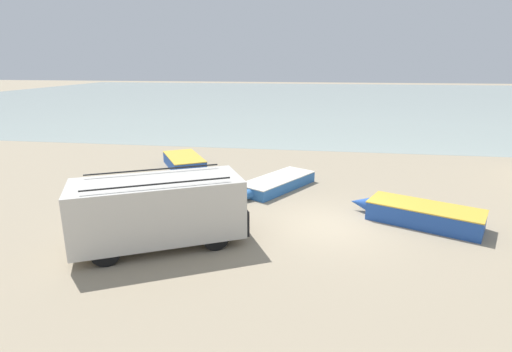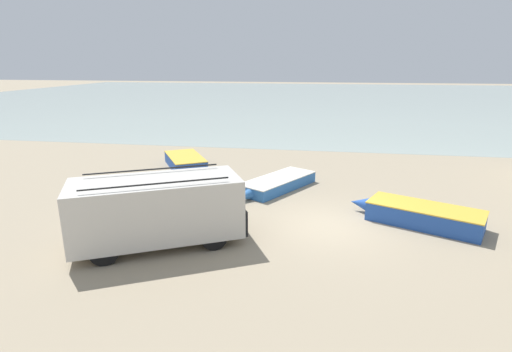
{
  "view_description": "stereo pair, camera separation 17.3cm",
  "coord_description": "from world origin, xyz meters",
  "px_view_note": "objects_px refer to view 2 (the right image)",
  "views": [
    {
      "loc": [
        -0.46,
        -12.97,
        5.44
      ],
      "look_at": [
        -2.84,
        2.3,
        1.0
      ],
      "focal_mm": 28.0,
      "sensor_mm": 36.0,
      "label": 1
    },
    {
      "loc": [
        -0.29,
        -12.94,
        5.44
      ],
      "look_at": [
        -2.84,
        2.3,
        1.0
      ],
      "focal_mm": 28.0,
      "sensor_mm": 36.0,
      "label": 2
    }
  ],
  "objects_px": {
    "parked_van": "(158,209)",
    "fishing_rowboat_1": "(419,214)",
    "fishing_rowboat_2": "(276,184)",
    "fishing_rowboat_0": "(185,161)"
  },
  "relations": [
    {
      "from": "parked_van",
      "to": "fishing_rowboat_1",
      "type": "xyz_separation_m",
      "value": [
        8.27,
        2.99,
        -0.81
      ]
    },
    {
      "from": "fishing_rowboat_0",
      "to": "fishing_rowboat_1",
      "type": "relative_size",
      "value": 0.9
    },
    {
      "from": "fishing_rowboat_2",
      "to": "parked_van",
      "type": "bearing_deg",
      "value": 4.94
    },
    {
      "from": "fishing_rowboat_1",
      "to": "fishing_rowboat_2",
      "type": "bearing_deg",
      "value": -5.1
    },
    {
      "from": "fishing_rowboat_0",
      "to": "fishing_rowboat_2",
      "type": "distance_m",
      "value": 6.18
    },
    {
      "from": "parked_van",
      "to": "fishing_rowboat_1",
      "type": "relative_size",
      "value": 1.2
    },
    {
      "from": "fishing_rowboat_0",
      "to": "fishing_rowboat_2",
      "type": "relative_size",
      "value": 0.89
    },
    {
      "from": "fishing_rowboat_1",
      "to": "fishing_rowboat_2",
      "type": "xyz_separation_m",
      "value": [
        -5.35,
        3.08,
        -0.09
      ]
    },
    {
      "from": "parked_van",
      "to": "fishing_rowboat_1",
      "type": "height_order",
      "value": "parked_van"
    },
    {
      "from": "parked_van",
      "to": "fishing_rowboat_1",
      "type": "bearing_deg",
      "value": -7.37
    }
  ]
}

